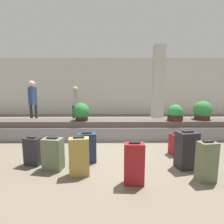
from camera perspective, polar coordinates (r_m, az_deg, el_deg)
ground_plane at (r=4.39m, az=0.16°, el=-13.30°), size 18.00×18.00×0.00m
back_wall at (r=10.12m, az=-0.26°, el=8.28°), size 18.00×0.06×3.20m
carousel at (r=5.51m, az=0.00°, el=-5.73°), size 8.26×0.79×0.58m
pillar at (r=7.25m, az=14.79°, el=7.96°), size 0.41×0.41×3.20m
suitcase_0 at (r=3.33m, az=-10.64°, el=-14.11°), size 0.38×0.24×0.73m
suitcase_1 at (r=3.84m, az=-8.19°, el=-11.51°), size 0.41×0.28×0.66m
suitcase_2 at (r=3.83m, az=23.15°, el=-11.35°), size 0.43×0.35×0.77m
suitcase_3 at (r=4.04m, az=-24.57°, el=-11.63°), size 0.36×0.25×0.60m
suitcase_4 at (r=3.69m, az=-18.70°, el=-12.82°), size 0.41×0.30×0.65m
suitcase_5 at (r=3.02m, az=7.24°, el=-16.47°), size 0.34×0.19×0.73m
suitcase_6 at (r=4.51m, az=20.02°, el=-9.76°), size 0.30×0.29×0.53m
suitcase_7 at (r=3.50m, az=28.48°, el=-14.01°), size 0.33×0.25×0.72m
potted_plant_0 at (r=6.23m, az=27.44°, el=0.32°), size 0.57×0.57×0.58m
potted_plant_1 at (r=5.42m, az=-9.93°, el=-0.02°), size 0.51×0.51×0.54m
potted_plant_2 at (r=5.67m, az=19.96°, el=-0.41°), size 0.45×0.45×0.49m
traveler_0 at (r=7.89m, az=-11.81°, el=3.40°), size 0.31×0.36×1.62m
traveler_1 at (r=7.73m, az=-24.45°, el=3.96°), size 0.31×0.35×1.84m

